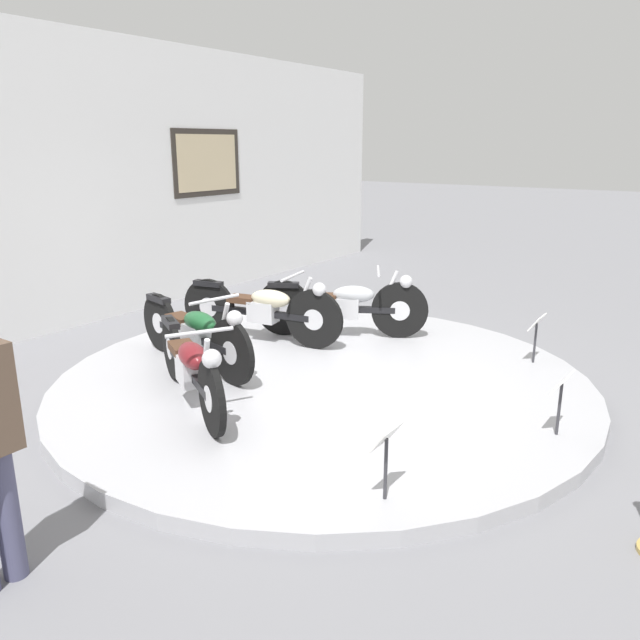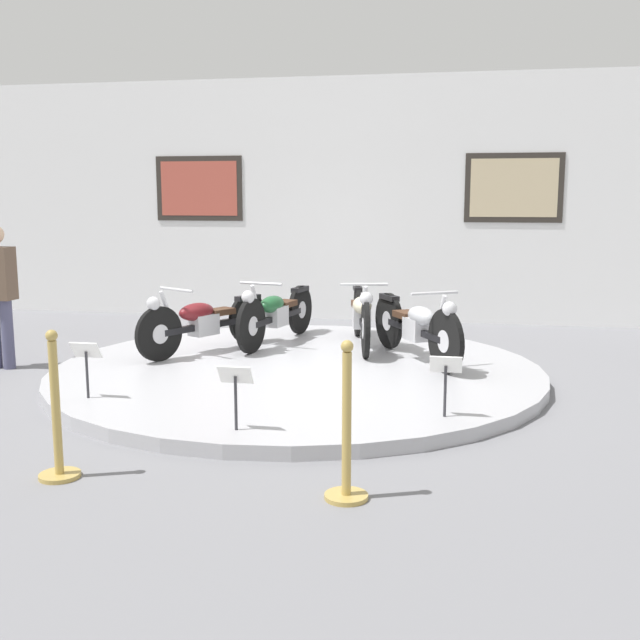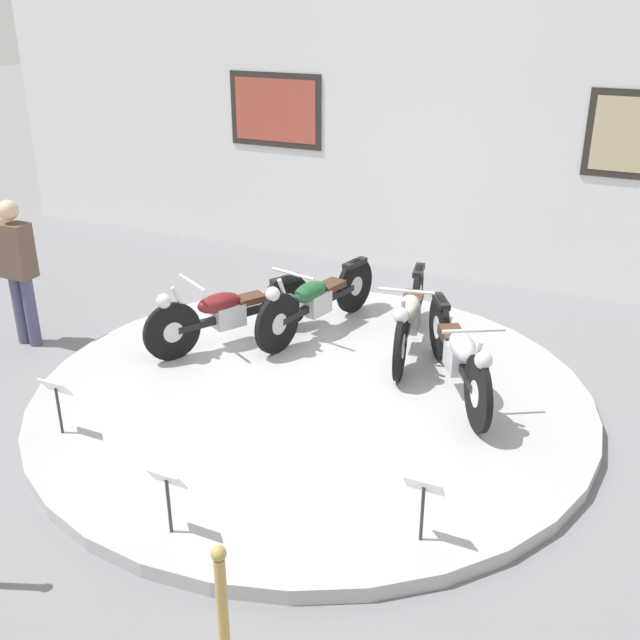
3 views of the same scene
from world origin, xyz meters
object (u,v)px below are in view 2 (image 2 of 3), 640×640
motorcycle_green (276,312)px  motorcycle_cream (361,314)px  motorcycle_silver (417,325)px  info_placard_front_right (446,373)px  stanchion_post_left_of_entry (57,429)px  stanchion_post_right_of_entry (347,447)px  info_placard_front_left (86,358)px  motorcycle_maroon (203,320)px  info_placard_front_centre (235,383)px

motorcycle_green → motorcycle_cream: bearing=0.1°
motorcycle_cream → motorcycle_silver: size_ratio=1.13×
motorcycle_green → info_placard_front_right: motorcycle_green is taller
stanchion_post_left_of_entry → stanchion_post_right_of_entry: 1.97m
motorcycle_silver → info_placard_front_right: (0.35, -2.10, -0.02)m
stanchion_post_left_of_entry → motorcycle_green: bearing=83.8°
info_placard_front_left → stanchion_post_right_of_entry: bearing=-30.8°
motorcycle_maroon → stanchion_post_right_of_entry: (2.21, -3.62, -0.15)m
motorcycle_cream → info_placard_front_centre: size_ratio=3.87×
motorcycle_maroon → motorcycle_green: 0.96m
motorcycle_silver → info_placard_front_right: motorcycle_silver is taller
motorcycle_green → info_placard_front_centre: motorcycle_green is taller
info_placard_front_left → stanchion_post_left_of_entry: 1.64m
motorcycle_green → info_placard_front_centre: size_ratio=3.80×
info_placard_front_centre → info_placard_front_left: bearing=157.5°
motorcycle_maroon → motorcycle_silver: bearing=0.1°
info_placard_front_left → motorcycle_maroon: bearing=80.5°
motorcycle_maroon → motorcycle_cream: 1.86m
motorcycle_green → stanchion_post_right_of_entry: 4.54m
info_placard_front_centre → motorcycle_green: bearing=98.8°
info_placard_front_right → info_placard_front_centre: bearing=-157.5°
info_placard_front_left → stanchion_post_left_of_entry: bearing=-69.2°
motorcycle_maroon → motorcycle_green: (0.69, 0.66, 0.01)m
motorcycle_green → motorcycle_cream: size_ratio=0.98×
motorcycle_green → motorcycle_silver: motorcycle_silver is taller
motorcycle_cream → info_placard_front_right: motorcycle_cream is taller
motorcycle_cream → motorcycle_silver: 0.95m
motorcycle_silver → info_placard_front_left: (-2.79, -2.10, -0.02)m
stanchion_post_left_of_entry → info_placard_front_centre: bearing=41.6°
info_placard_front_left → stanchion_post_left_of_entry: stanchion_post_left_of_entry is taller
motorcycle_silver → info_placard_front_centre: 3.00m
info_placard_front_right → motorcycle_silver: bearing=99.5°
motorcycle_green → motorcycle_cream: motorcycle_cream is taller
motorcycle_green → stanchion_post_right_of_entry: bearing=-70.5°
motorcycle_maroon → info_placard_front_right: bearing=-36.9°
motorcycle_maroon → info_placard_front_left: (-0.35, -2.09, -0.00)m
info_placard_front_left → motorcycle_green: bearing=69.2°
info_placard_front_centre → info_placard_front_right: (1.57, 0.65, 0.00)m
motorcycle_silver → info_placard_front_right: size_ratio=3.43×
motorcycle_maroon → motorcycle_silver: size_ratio=0.98×
info_placard_front_left → info_placard_front_centre: same height
motorcycle_maroon → info_placard_front_right: motorcycle_maroon is taller
motorcycle_green → stanchion_post_right_of_entry: size_ratio=1.90×
stanchion_post_left_of_entry → info_placard_front_left: bearing=110.8°
stanchion_post_left_of_entry → stanchion_post_right_of_entry: same height
info_placard_front_left → info_placard_front_right: (3.14, 0.00, 0.00)m
stanchion_post_left_of_entry → stanchion_post_right_of_entry: size_ratio=1.00×
motorcycle_maroon → motorcycle_cream: bearing=20.7°
motorcycle_green → motorcycle_cream: (1.05, 0.00, 0.01)m
motorcycle_cream → info_placard_front_centre: bearing=-98.8°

